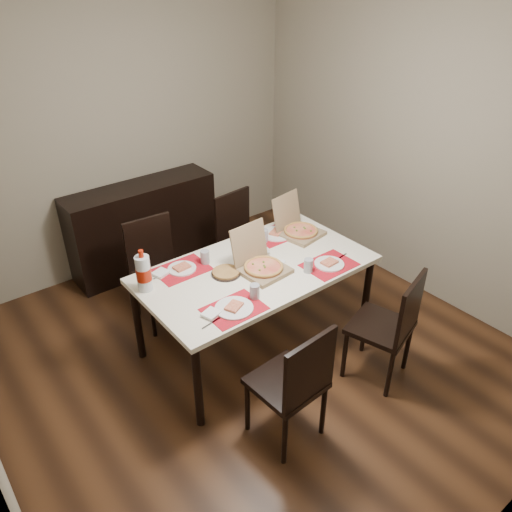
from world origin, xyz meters
The scene contains 18 objects.
ground centered at (0.00, 0.00, -0.01)m, with size 3.80×4.00×0.02m, color #442715.
room_walls centered at (0.00, 0.43, 1.73)m, with size 3.84×4.02×2.62m.
sideboard centered at (0.00, 1.78, 0.45)m, with size 1.50×0.40×0.90m, color black.
dining_table centered at (0.13, 0.09, 0.68)m, with size 1.80×1.00×0.75m.
chair_near_left centered at (-0.28, -0.83, 0.51)m, with size 0.44×0.44×0.93m.
chair_near_right centered at (0.66, -0.83, 0.51)m, with size 0.52×0.52×0.93m.
chair_far_left centered at (-0.31, 0.93, 0.51)m, with size 0.45×0.45×0.93m.
chair_far_right centered at (0.59, 0.91, 0.51)m, with size 0.46×0.46×0.93m.
setting_near_left centered at (-0.29, -0.23, 0.77)m, with size 0.51×0.30×0.11m.
setting_near_right centered at (0.54, -0.23, 0.77)m, with size 0.46×0.30×0.11m.
setting_far_left centered at (-0.31, 0.41, 0.77)m, with size 0.47×0.30×0.11m.
setting_far_right centered at (0.55, 0.39, 0.77)m, with size 0.45×0.30×0.11m.
napkin_loose centered at (0.28, 0.01, 0.76)m, with size 0.12×0.11×0.02m, color white.
pizza_box_center centered at (0.13, 0.03, 0.80)m, with size 0.36×0.39×0.33m.
pizza_box_right centered at (0.75, 0.29, 0.80)m, with size 0.38×0.41×0.33m.
faina_plate centered at (-0.11, 0.15, 0.76)m, with size 0.22×0.22×0.03m.
dip_bowl centered at (0.30, 0.22, 0.76)m, with size 0.11×0.11×0.03m, color white.
soda_bottle centered at (-0.68, 0.35, 0.89)m, with size 0.11×0.11×0.33m.
Camera 1 is at (-1.89, -2.47, 2.82)m, focal length 35.00 mm.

